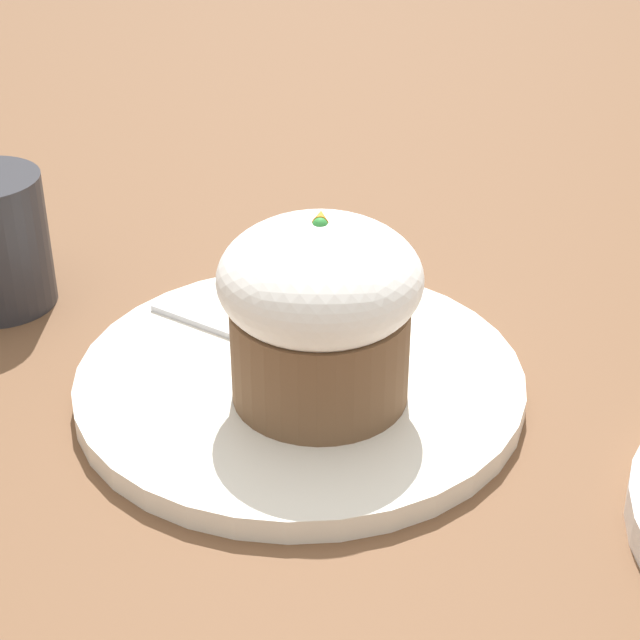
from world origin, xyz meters
name	(u,v)px	position (x,y,z in m)	size (l,w,h in m)	color
ground_plane	(300,392)	(0.00, 0.00, 0.00)	(4.00, 4.00, 0.00)	brown
dessert_plate	(300,382)	(0.00, 0.00, 0.01)	(0.26, 0.26, 0.01)	white
carrot_cake	(320,310)	(-0.02, -0.01, 0.07)	(0.11, 0.11, 0.11)	brown
spoon	(266,343)	(0.03, 0.02, 0.02)	(0.08, 0.12, 0.01)	silver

